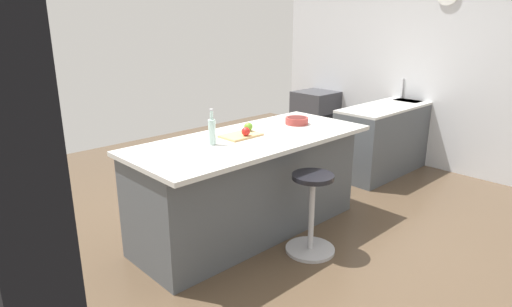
% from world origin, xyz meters
% --- Properties ---
extents(ground_plane, '(7.81, 7.81, 0.00)m').
position_xyz_m(ground_plane, '(0.00, 0.00, 0.00)').
color(ground_plane, brown).
extents(interior_partition_left, '(0.15, 4.87, 2.67)m').
position_xyz_m(interior_partition_left, '(-3.00, 0.00, 1.34)').
color(interior_partition_left, silver).
rests_on(interior_partition_left, ground_plane).
extents(sink_cabinet, '(2.25, 0.60, 1.18)m').
position_xyz_m(sink_cabinet, '(-2.66, -0.17, 0.46)').
color(sink_cabinet, '#4C5156').
rests_on(sink_cabinet, ground_plane).
extents(oven_range, '(0.60, 0.61, 0.87)m').
position_xyz_m(oven_range, '(-2.65, -1.64, 0.44)').
color(oven_range, '#38383D').
rests_on(oven_range, ground_plane).
extents(kitchen_island, '(2.33, 0.99, 0.96)m').
position_xyz_m(kitchen_island, '(0.20, -0.13, 0.48)').
color(kitchen_island, '#4C5156').
rests_on(kitchen_island, ground_plane).
extents(stool_by_window, '(0.44, 0.44, 0.73)m').
position_xyz_m(stool_by_window, '(0.08, 0.54, 0.34)').
color(stool_by_window, '#B7B7BC').
rests_on(stool_by_window, ground_plane).
extents(cutting_board, '(0.36, 0.24, 0.02)m').
position_xyz_m(cutting_board, '(0.26, -0.18, 0.97)').
color(cutting_board, tan).
rests_on(cutting_board, kitchen_island).
extents(apple_red, '(0.08, 0.08, 0.08)m').
position_xyz_m(apple_red, '(0.26, -0.11, 1.02)').
color(apple_red, red).
rests_on(apple_red, cutting_board).
extents(apple_green, '(0.08, 0.08, 0.08)m').
position_xyz_m(apple_green, '(0.13, -0.22, 1.02)').
color(apple_green, '#609E2D').
rests_on(apple_green, cutting_board).
extents(water_bottle, '(0.06, 0.06, 0.31)m').
position_xyz_m(water_bottle, '(0.62, -0.14, 1.08)').
color(water_bottle, silver).
rests_on(water_bottle, kitchen_island).
extents(fruit_bowl, '(0.23, 0.23, 0.07)m').
position_xyz_m(fruit_bowl, '(-0.48, -0.15, 1.00)').
color(fruit_bowl, '#993833').
rests_on(fruit_bowl, kitchen_island).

